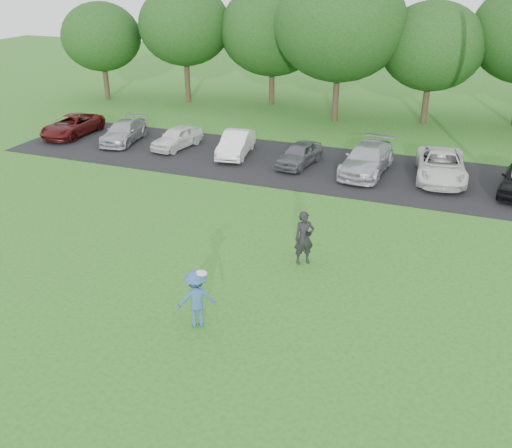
{
  "coord_description": "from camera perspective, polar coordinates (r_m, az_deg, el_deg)",
  "views": [
    {
      "loc": [
        5.77,
        -11.35,
        8.64
      ],
      "look_at": [
        0.0,
        3.5,
        1.3
      ],
      "focal_mm": 40.0,
      "sensor_mm": 36.0,
      "label": 1
    }
  ],
  "objects": [
    {
      "name": "frisbee_player",
      "position": [
        14.79,
        -6.0,
        -7.43
      ],
      "size": [
        1.19,
        1.08,
        1.8
      ],
      "color": "#325A8F",
      "rests_on": "ground"
    },
    {
      "name": "camera_bystander",
      "position": [
        17.71,
        4.84,
        -1.4
      ],
      "size": [
        0.75,
        0.7,
        1.73
      ],
      "color": "black",
      "rests_on": "ground"
    },
    {
      "name": "ground",
      "position": [
        15.39,
        -4.79,
        -9.52
      ],
      "size": [
        100.0,
        100.0,
        0.0
      ],
      "primitive_type": "plane",
      "color": "#266A1E",
      "rests_on": "ground"
    },
    {
      "name": "tree_row",
      "position": [
        34.58,
        14.75,
        17.79
      ],
      "size": [
        42.39,
        9.85,
        8.64
      ],
      "color": "#38281C",
      "rests_on": "ground"
    },
    {
      "name": "parked_cars",
      "position": [
        26.24,
        9.03,
        6.6
      ],
      "size": [
        30.96,
        5.18,
        1.26
      ],
      "color": "#4A1010",
      "rests_on": "parking_lot"
    },
    {
      "name": "parking_lot",
      "position": [
        26.47,
        7.5,
        5.51
      ],
      "size": [
        32.0,
        6.5,
        0.03
      ],
      "primitive_type": "cube",
      "color": "black",
      "rests_on": "ground"
    }
  ]
}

